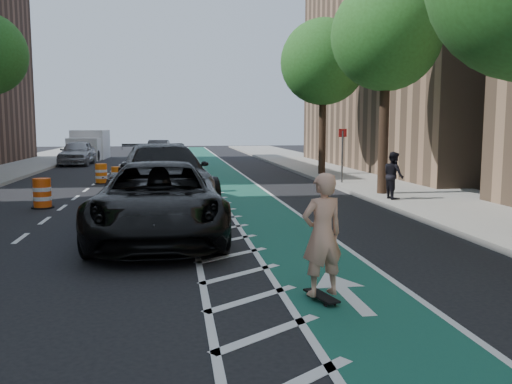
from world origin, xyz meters
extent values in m
plane|color=black|center=(0.00, 0.00, 0.00)|extent=(120.00, 120.00, 0.00)
cube|color=#164E43|center=(3.00, 10.00, 0.01)|extent=(2.00, 90.00, 0.01)
cube|color=silver|center=(1.50, 10.00, 0.01)|extent=(1.40, 90.00, 0.01)
cube|color=gray|center=(9.50, 10.00, 0.07)|extent=(5.00, 90.00, 0.15)
cube|color=gray|center=(7.05, 10.00, 0.08)|extent=(0.12, 90.00, 0.16)
cube|color=#84664C|center=(17.50, 20.00, 9.50)|extent=(14.00, 22.00, 19.00)
cylinder|color=#382619|center=(7.90, 8.00, 2.20)|extent=(0.36, 0.36, 4.40)
sphere|color=#23521B|center=(7.90, 8.00, 5.80)|extent=(4.20, 4.20, 4.20)
cylinder|color=#382619|center=(7.90, 16.00, 2.20)|extent=(0.36, 0.36, 4.40)
sphere|color=#23521B|center=(7.90, 16.00, 5.80)|extent=(4.20, 4.20, 4.20)
cylinder|color=#4C4C4C|center=(7.60, 12.00, 1.20)|extent=(0.08, 0.08, 2.40)
cube|color=red|center=(7.60, 12.00, 2.30)|extent=(0.35, 0.02, 0.35)
cube|color=black|center=(2.51, -3.05, 0.09)|extent=(0.40, 0.78, 0.03)
cylinder|color=black|center=(2.38, -2.82, 0.03)|extent=(0.04, 0.06, 0.06)
cylinder|color=black|center=(2.53, -2.78, 0.03)|extent=(0.04, 0.06, 0.06)
cylinder|color=black|center=(2.50, -3.31, 0.03)|extent=(0.04, 0.06, 0.06)
cylinder|color=black|center=(2.65, -3.27, 0.03)|extent=(0.04, 0.06, 0.06)
imported|color=tan|center=(2.51, -3.05, 1.02)|extent=(0.76, 0.59, 1.84)
imported|color=black|center=(0.00, 2.00, 0.89)|extent=(2.97, 6.39, 1.77)
imported|color=black|center=(0.00, 7.50, 1.00)|extent=(3.68, 7.20, 2.00)
imported|color=#9D9EA3|center=(-6.00, 26.82, 0.82)|extent=(2.03, 4.86, 1.64)
imported|color=#4F5054|center=(-0.86, 33.56, 0.73)|extent=(1.93, 4.53, 1.45)
imported|color=black|center=(7.70, 6.63, 0.95)|extent=(0.63, 0.80, 1.60)
cube|color=white|center=(-6.15, 33.96, 1.12)|extent=(2.62, 3.70, 2.25)
cube|color=white|center=(-6.26, 31.27, 0.84)|extent=(2.32, 1.89, 1.69)
cylinder|color=black|center=(-7.29, 30.86, 0.39)|extent=(0.31, 0.80, 0.79)
cylinder|color=black|center=(-5.27, 30.77, 0.39)|extent=(0.31, 0.80, 0.79)
cylinder|color=black|center=(-7.13, 34.90, 0.39)|extent=(0.31, 0.80, 0.79)
cylinder|color=black|center=(-5.11, 34.82, 0.39)|extent=(0.31, 0.80, 0.79)
cylinder|color=#FF530D|center=(-3.80, 7.24, 0.48)|extent=(0.55, 0.55, 0.95)
cylinder|color=silver|center=(-3.80, 7.24, 0.32)|extent=(0.56, 0.56, 0.13)
cylinder|color=silver|center=(-3.80, 7.24, 0.61)|extent=(0.56, 0.56, 0.13)
cylinder|color=black|center=(-3.80, 7.24, 0.02)|extent=(0.70, 0.70, 0.04)
cylinder|color=orange|center=(-2.17, 14.00, 0.40)|extent=(0.46, 0.46, 0.79)
cylinder|color=silver|center=(-2.17, 14.00, 0.26)|extent=(0.47, 0.47, 0.11)
cylinder|color=silver|center=(-2.17, 14.00, 0.51)|extent=(0.47, 0.47, 0.11)
cylinder|color=black|center=(-2.17, 14.00, 0.02)|extent=(0.58, 0.58, 0.04)
cylinder|color=orange|center=(-2.90, 14.50, 0.45)|extent=(0.52, 0.52, 0.90)
cylinder|color=silver|center=(-2.90, 14.50, 0.30)|extent=(0.53, 0.53, 0.12)
cylinder|color=silver|center=(-2.90, 14.50, 0.58)|extent=(0.53, 0.53, 0.12)
cylinder|color=black|center=(-2.90, 14.50, 0.02)|extent=(0.66, 0.66, 0.04)
camera|label=1|loc=(0.37, -10.67, 2.62)|focal=38.00mm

